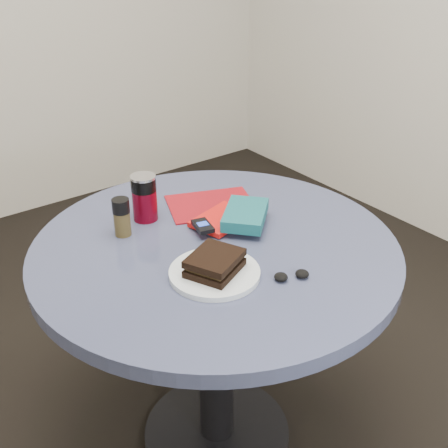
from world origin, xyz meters
TOP-DOWN VIEW (x-y plane):
  - ground at (0.00, 0.00)m, footprint 4.00×4.00m
  - table at (0.00, 0.00)m, footprint 1.00×1.00m
  - plate at (-0.09, -0.12)m, footprint 0.23×0.23m
  - sandwich at (-0.09, -0.13)m, footprint 0.16×0.15m
  - soda_can at (-0.08, 0.24)m, footprint 0.07×0.07m
  - pepper_grinder at (-0.18, 0.19)m, footprint 0.06×0.06m
  - magazine at (0.12, 0.19)m, footprint 0.31×0.28m
  - red_book at (0.08, 0.08)m, footprint 0.20×0.16m
  - novel at (0.13, 0.03)m, footprint 0.20×0.20m
  - mp3_player at (0.00, 0.06)m, footprint 0.06×0.08m
  - headphones at (0.05, -0.25)m, footprint 0.10×0.07m

SIDE VIEW (x-z plane):
  - ground at x=0.00m, z-range 0.00..0.00m
  - table at x=0.00m, z-range 0.21..0.96m
  - magazine at x=0.12m, z-range 0.75..0.75m
  - plate at x=-0.09m, z-range 0.75..0.76m
  - headphones at x=0.05m, z-range 0.75..0.77m
  - red_book at x=0.08m, z-range 0.75..0.77m
  - mp3_player at x=0.00m, z-range 0.77..0.78m
  - novel at x=0.13m, z-range 0.77..0.80m
  - sandwich at x=-0.09m, z-range 0.76..0.81m
  - pepper_grinder at x=-0.18m, z-range 0.75..0.86m
  - soda_can at x=-0.08m, z-range 0.75..0.89m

